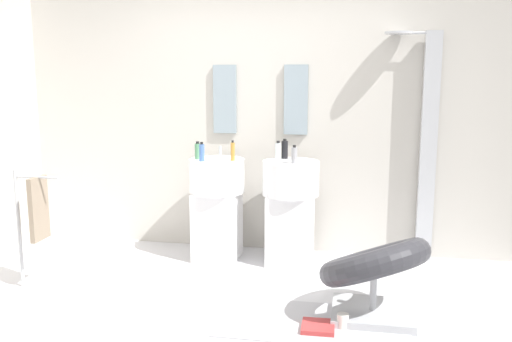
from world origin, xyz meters
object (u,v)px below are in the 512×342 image
object	(u,v)px
soap_bottle_amber	(233,151)
soap_bottle_green	(198,151)
pedestal_sink_left	(217,204)
pedestal_sink_right	(290,207)
towel_rack	(35,211)
coffee_mug	(343,321)
magazine_red	(318,327)
soap_bottle_blue	(202,152)
soap_bottle_clear	(278,151)
shower_column	(427,143)
soap_bottle_grey	(294,155)
soap_bottle_black	(285,149)
lounge_chair	(374,269)

from	to	relation	value
soap_bottle_amber	soap_bottle_green	distance (m)	0.33
pedestal_sink_left	pedestal_sink_right	size ratio (longest dim) A/B	1.00
towel_rack	coffee_mug	world-z (taller)	towel_rack
magazine_red	soap_bottle_blue	bearing A→B (deg)	132.68
magazine_red	pedestal_sink_left	bearing A→B (deg)	126.75
magazine_red	coffee_mug	world-z (taller)	coffee_mug
coffee_mug	soap_bottle_clear	size ratio (longest dim) A/B	0.57
magazine_red	soap_bottle_amber	distance (m)	1.80
shower_column	soap_bottle_clear	xyz separation A→B (m)	(-1.30, -0.21, -0.08)
soap_bottle_amber	soap_bottle_grey	bearing A→B (deg)	-5.64
soap_bottle_blue	soap_bottle_black	bearing A→B (deg)	22.52
pedestal_sink_right	soap_bottle_black	distance (m)	0.52
magazine_red	soap_bottle_blue	size ratio (longest dim) A/B	1.28
pedestal_sink_left	soap_bottle_clear	bearing A→B (deg)	8.48
soap_bottle_green	soap_bottle_blue	bearing A→B (deg)	-59.58
pedestal_sink_left	soap_bottle_blue	distance (m)	0.52
towel_rack	soap_bottle_clear	bearing A→B (deg)	31.02
soap_bottle_blue	coffee_mug	bearing A→B (deg)	-41.11
pedestal_sink_right	lounge_chair	distance (m)	1.27
soap_bottle_blue	pedestal_sink_left	bearing A→B (deg)	58.59
pedestal_sink_right	soap_bottle_clear	distance (m)	0.51
soap_bottle_amber	soap_bottle_black	distance (m)	0.48
pedestal_sink_left	magazine_red	bearing A→B (deg)	-52.17
towel_rack	pedestal_sink_right	bearing A→B (deg)	27.36
soap_bottle_grey	pedestal_sink_right	bearing A→B (deg)	108.75
towel_rack	coffee_mug	distance (m)	2.47
soap_bottle_amber	magazine_red	bearing A→B (deg)	-55.53
magazine_red	soap_bottle_blue	world-z (taller)	soap_bottle_blue
coffee_mug	soap_bottle_amber	world-z (taller)	soap_bottle_amber
lounge_chair	coffee_mug	xyz separation A→B (m)	(-0.20, -0.22, -0.29)
towel_rack	soap_bottle_green	world-z (taller)	soap_bottle_green
soap_bottle_black	soap_bottle_grey	xyz separation A→B (m)	(0.12, -0.26, -0.01)
shower_column	soap_bottle_grey	world-z (taller)	shower_column
pedestal_sink_left	soap_bottle_green	bearing A→B (deg)	-170.41
soap_bottle_blue	soap_bottle_clear	bearing A→B (deg)	20.01
pedestal_sink_right	soap_bottle_blue	bearing A→B (deg)	-168.81
soap_bottle_grey	soap_bottle_clear	bearing A→B (deg)	129.28
magazine_red	soap_bottle_green	distance (m)	2.00
lounge_chair	towel_rack	xyz separation A→B (m)	(-2.58, 0.07, 0.28)
towel_rack	magazine_red	distance (m)	2.33
pedestal_sink_left	soap_bottle_black	xyz separation A→B (m)	(0.60, 0.14, 0.50)
pedestal_sink_left	lounge_chair	distance (m)	1.74
pedestal_sink_right	magazine_red	xyz separation A→B (m)	(0.35, -1.31, -0.49)
shower_column	soap_bottle_green	xyz separation A→B (m)	(-2.02, -0.32, -0.08)
pedestal_sink_right	magazine_red	size ratio (longest dim) A/B	4.75
soap_bottle_amber	soap_bottle_black	world-z (taller)	same
pedestal_sink_right	soap_bottle_green	world-z (taller)	soap_bottle_green
pedestal_sink_left	magazine_red	distance (m)	1.73
pedestal_sink_right	soap_bottle_clear	bearing A→B (deg)	147.01
soap_bottle_black	soap_bottle_grey	bearing A→B (deg)	-65.98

